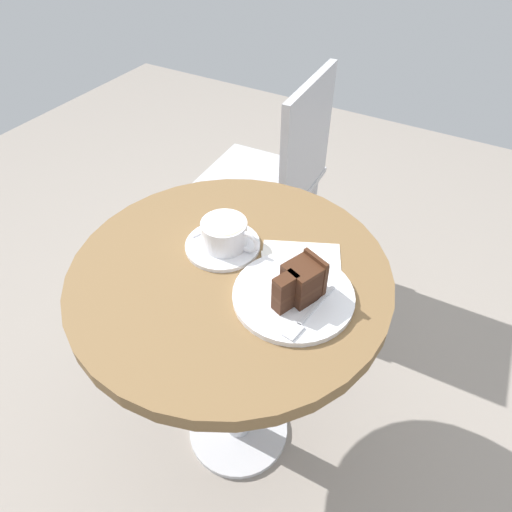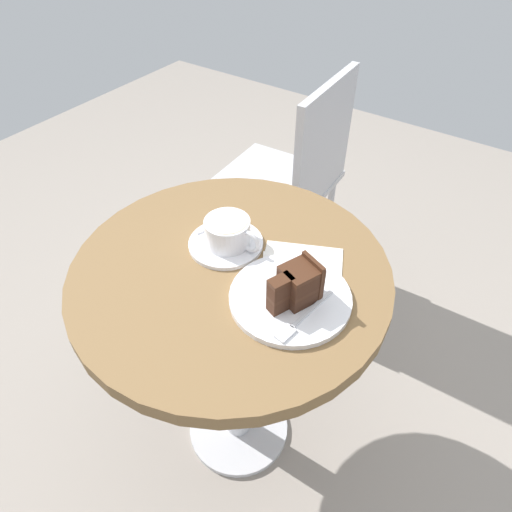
% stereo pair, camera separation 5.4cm
% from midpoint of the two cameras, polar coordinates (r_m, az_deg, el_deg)
% --- Properties ---
extents(ground_plane, '(4.40, 4.40, 0.01)m').
position_cam_midpoint_polar(ground_plane, '(1.49, -3.31, -20.94)').
color(ground_plane, gray).
rests_on(ground_plane, ground).
extents(cafe_table, '(0.65, 0.65, 0.68)m').
position_cam_midpoint_polar(cafe_table, '(1.01, -4.57, -6.61)').
color(cafe_table, brown).
rests_on(cafe_table, ground).
extents(saucer, '(0.16, 0.16, 0.01)m').
position_cam_midpoint_polar(saucer, '(0.97, -5.78, 1.32)').
color(saucer, white).
rests_on(saucer, cafe_table).
extents(coffee_cup, '(0.13, 0.10, 0.06)m').
position_cam_midpoint_polar(coffee_cup, '(0.94, -5.51, 2.80)').
color(coffee_cup, white).
rests_on(coffee_cup, saucer).
extents(teaspoon, '(0.05, 0.09, 0.00)m').
position_cam_midpoint_polar(teaspoon, '(1.01, -6.38, 3.73)').
color(teaspoon, silver).
rests_on(teaspoon, saucer).
extents(cake_plate, '(0.23, 0.23, 0.01)m').
position_cam_midpoint_polar(cake_plate, '(0.86, 2.89, -4.98)').
color(cake_plate, white).
rests_on(cake_plate, cafe_table).
extents(cake_slice, '(0.08, 0.11, 0.08)m').
position_cam_midpoint_polar(cake_slice, '(0.82, 3.67, -3.44)').
color(cake_slice, '#422619').
rests_on(cake_slice, cake_plate).
extents(fork, '(0.04, 0.15, 0.00)m').
position_cam_midpoint_polar(fork, '(0.82, 4.30, -7.74)').
color(fork, silver).
rests_on(fork, cake_plate).
extents(napkin, '(0.22, 0.23, 0.00)m').
position_cam_midpoint_polar(napkin, '(0.91, 3.93, -1.99)').
color(napkin, silver).
rests_on(napkin, cafe_table).
extents(cafe_chair, '(0.40, 0.40, 0.82)m').
position_cam_midpoint_polar(cafe_chair, '(1.55, 1.73, 10.36)').
color(cafe_chair, '#BCBCC1').
rests_on(cafe_chair, ground).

